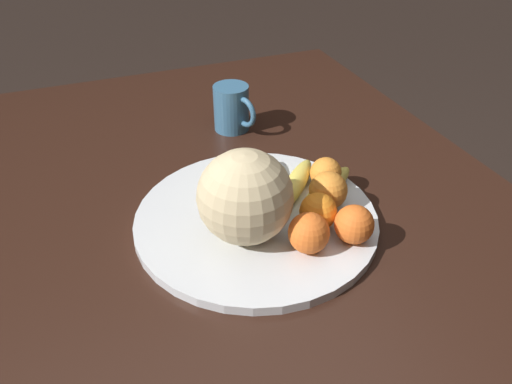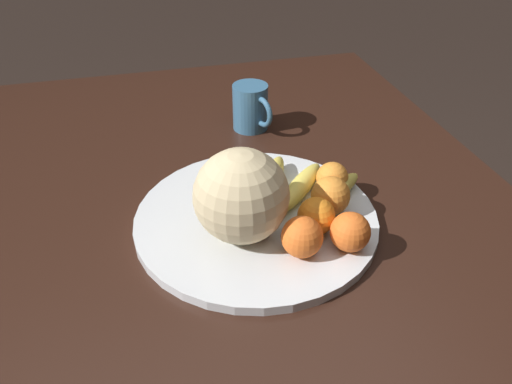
# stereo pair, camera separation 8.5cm
# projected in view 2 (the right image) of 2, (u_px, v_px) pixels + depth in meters

# --- Properties ---
(kitchen_table) EXTENTS (1.54, 1.10, 0.77)m
(kitchen_table) POSITION_uv_depth(u_px,v_px,m) (239.00, 267.00, 0.92)
(kitchen_table) COLOR black
(kitchen_table) RESTS_ON ground_plane
(fruit_bowl) EXTENTS (0.43, 0.43, 0.02)m
(fruit_bowl) POSITION_uv_depth(u_px,v_px,m) (256.00, 218.00, 0.88)
(fruit_bowl) COLOR silver
(fruit_bowl) RESTS_ON kitchen_table
(melon) EXTENTS (0.16, 0.16, 0.16)m
(melon) POSITION_uv_depth(u_px,v_px,m) (241.00, 196.00, 0.79)
(melon) COLOR beige
(melon) RESTS_ON fruit_bowl
(banana_bunch) EXTENTS (0.25, 0.26, 0.04)m
(banana_bunch) POSITION_uv_depth(u_px,v_px,m) (286.00, 185.00, 0.92)
(banana_bunch) COLOR #473819
(banana_bunch) RESTS_ON fruit_bowl
(orange_front_left) EXTENTS (0.06, 0.06, 0.06)m
(orange_front_left) POSITION_uv_depth(u_px,v_px,m) (316.00, 216.00, 0.82)
(orange_front_left) COLOR orange
(orange_front_left) RESTS_ON fruit_bowl
(orange_front_right) EXTENTS (0.07, 0.07, 0.07)m
(orange_front_right) POSITION_uv_depth(u_px,v_px,m) (302.00, 237.00, 0.78)
(orange_front_right) COLOR orange
(orange_front_right) RESTS_ON fruit_bowl
(orange_mid_center) EXTENTS (0.07, 0.07, 0.07)m
(orange_mid_center) POSITION_uv_depth(u_px,v_px,m) (330.00, 196.00, 0.87)
(orange_mid_center) COLOR orange
(orange_mid_center) RESTS_ON fruit_bowl
(orange_back_left) EXTENTS (0.07, 0.07, 0.07)m
(orange_back_left) POSITION_uv_depth(u_px,v_px,m) (350.00, 232.00, 0.79)
(orange_back_left) COLOR orange
(orange_back_left) RESTS_ON fruit_bowl
(orange_back_right) EXTENTS (0.06, 0.06, 0.06)m
(orange_back_right) POSITION_uv_depth(u_px,v_px,m) (332.00, 178.00, 0.92)
(orange_back_right) COLOR orange
(orange_back_right) RESTS_ON fruit_bowl
(ceramic_mug) EXTENTS (0.12, 0.08, 0.11)m
(ceramic_mug) POSITION_uv_depth(u_px,v_px,m) (251.00, 107.00, 1.14)
(ceramic_mug) COLOR #386689
(ceramic_mug) RESTS_ON kitchen_table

